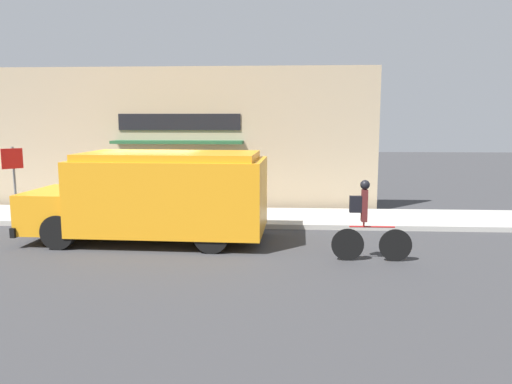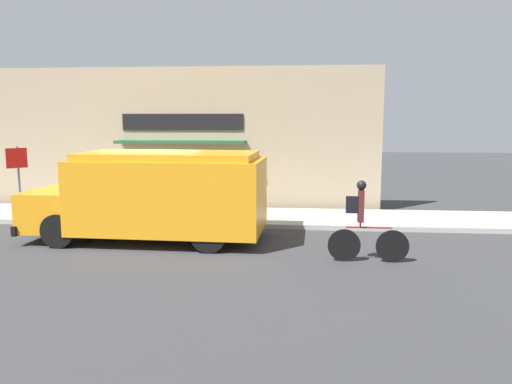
{
  "view_description": "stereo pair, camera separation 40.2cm",
  "coord_description": "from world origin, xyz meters",
  "px_view_note": "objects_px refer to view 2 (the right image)",
  "views": [
    {
      "loc": [
        3.74,
        -13.88,
        3.09
      ],
      "look_at": [
        2.9,
        -0.2,
        1.1
      ],
      "focal_mm": 35.0,
      "sensor_mm": 36.0,
      "label": 1
    },
    {
      "loc": [
        4.14,
        -13.85,
        3.09
      ],
      "look_at": [
        2.9,
        -0.2,
        1.1
      ],
      "focal_mm": 35.0,
      "sensor_mm": 36.0,
      "label": 2
    }
  ],
  "objects_px": {
    "school_bus": "(157,194)",
    "cyclist": "(363,224)",
    "trash_bin": "(173,198)",
    "stop_sign_post": "(18,170)"
  },
  "relations": [
    {
      "from": "school_bus",
      "to": "cyclist",
      "type": "height_order",
      "value": "school_bus"
    },
    {
      "from": "cyclist",
      "to": "stop_sign_post",
      "type": "bearing_deg",
      "value": 160.57
    },
    {
      "from": "school_bus",
      "to": "trash_bin",
      "type": "height_order",
      "value": "school_bus"
    },
    {
      "from": "school_bus",
      "to": "stop_sign_post",
      "type": "distance_m",
      "value": 5.22
    },
    {
      "from": "cyclist",
      "to": "stop_sign_post",
      "type": "height_order",
      "value": "stop_sign_post"
    },
    {
      "from": "trash_bin",
      "to": "school_bus",
      "type": "bearing_deg",
      "value": -83.27
    },
    {
      "from": "cyclist",
      "to": "trash_bin",
      "type": "distance_m",
      "value": 7.0
    },
    {
      "from": "cyclist",
      "to": "trash_bin",
      "type": "bearing_deg",
      "value": 140.23
    },
    {
      "from": "trash_bin",
      "to": "cyclist",
      "type": "bearing_deg",
      "value": -39.65
    },
    {
      "from": "cyclist",
      "to": "trash_bin",
      "type": "relative_size",
      "value": 1.87
    }
  ]
}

